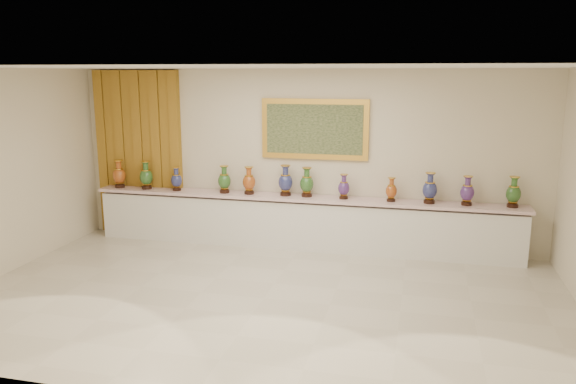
{
  "coord_description": "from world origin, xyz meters",
  "views": [
    {
      "loc": [
        1.95,
        -6.71,
        2.94
      ],
      "look_at": [
        -0.08,
        1.7,
        1.09
      ],
      "focal_mm": 35.0,
      "sensor_mm": 36.0,
      "label": 1
    }
  ],
  "objects_px": {
    "vase_0": "(119,175)",
    "vase_1": "(146,177)",
    "vase_2": "(177,180)",
    "counter": "(301,223)"
  },
  "relations": [
    {
      "from": "vase_0",
      "to": "vase_1",
      "type": "xyz_separation_m",
      "value": [
        0.53,
        -0.0,
        -0.0
      ]
    },
    {
      "from": "counter",
      "to": "vase_0",
      "type": "distance_m",
      "value": 3.41
    },
    {
      "from": "vase_0",
      "to": "vase_1",
      "type": "bearing_deg",
      "value": -0.21
    },
    {
      "from": "vase_1",
      "to": "vase_2",
      "type": "relative_size",
      "value": 1.2
    },
    {
      "from": "counter",
      "to": "vase_0",
      "type": "relative_size",
      "value": 14.57
    },
    {
      "from": "vase_0",
      "to": "vase_2",
      "type": "height_order",
      "value": "vase_0"
    },
    {
      "from": "vase_1",
      "to": "vase_0",
      "type": "bearing_deg",
      "value": 179.79
    },
    {
      "from": "vase_1",
      "to": "counter",
      "type": "bearing_deg",
      "value": 0.93
    },
    {
      "from": "vase_1",
      "to": "vase_2",
      "type": "distance_m",
      "value": 0.58
    },
    {
      "from": "vase_0",
      "to": "vase_2",
      "type": "relative_size",
      "value": 1.2
    }
  ]
}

